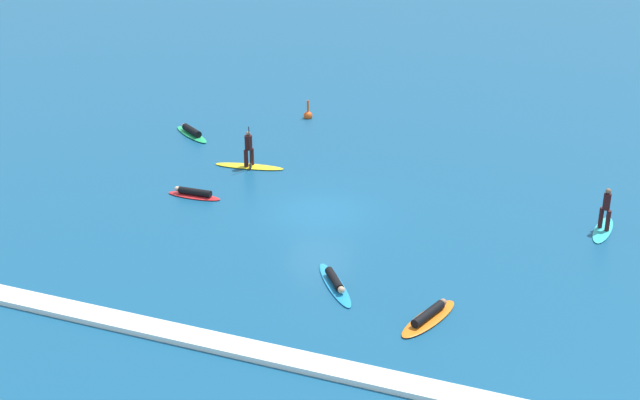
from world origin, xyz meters
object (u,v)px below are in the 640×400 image
object	(u,v)px
surfer_on_green_board	(192,132)
surfer_on_blue_board	(335,283)
surfer_on_teal_board	(604,220)
marker_buoy	(308,115)
surfer_on_yellow_board	(249,158)
surfer_on_orange_board	(429,316)
surfer_on_red_board	(194,194)

from	to	relation	value
surfer_on_green_board	surfer_on_blue_board	distance (m)	17.14
surfer_on_blue_board	surfer_on_teal_board	xyz separation A→B (m)	(8.07, 7.93, 0.32)
surfer_on_green_board	surfer_on_teal_board	bearing A→B (deg)	-156.45
marker_buoy	surfer_on_yellow_board	bearing A→B (deg)	-88.10
surfer_on_orange_board	surfer_on_teal_board	xyz separation A→B (m)	(4.51, 8.91, 0.31)
surfer_on_blue_board	surfer_on_teal_board	size ratio (longest dim) A/B	1.10
surfer_on_blue_board	surfer_on_red_board	size ratio (longest dim) A/B	1.22
surfer_on_green_board	surfer_on_blue_board	xyz separation A→B (m)	(12.22, -12.01, -0.03)
surfer_on_orange_board	surfer_on_blue_board	bearing A→B (deg)	91.24
surfer_on_green_board	marker_buoy	world-z (taller)	marker_buoy
surfer_on_red_board	marker_buoy	distance (m)	11.67
surfer_on_orange_board	surfer_on_teal_board	distance (m)	10.00
surfer_on_green_board	surfer_on_red_board	distance (m)	7.96
surfer_on_green_board	surfer_on_blue_board	bearing A→B (deg)	170.42
surfer_on_blue_board	marker_buoy	distance (m)	18.51
surfer_on_green_board	surfer_on_teal_board	world-z (taller)	surfer_on_teal_board
surfer_on_green_board	surfer_on_red_board	world-z (taller)	surfer_on_green_board
surfer_on_green_board	surfer_on_blue_board	size ratio (longest dim) A/B	0.98
surfer_on_red_board	marker_buoy	xyz separation A→B (m)	(0.41, 11.66, 0.02)
surfer_on_blue_board	surfer_on_red_board	distance (m)	9.71
surfer_on_blue_board	marker_buoy	bearing A→B (deg)	167.83
surfer_on_green_board	surfer_on_teal_board	distance (m)	20.70
surfer_on_yellow_board	marker_buoy	distance (m)	7.71
surfer_on_orange_board	surfer_on_teal_board	world-z (taller)	surfer_on_teal_board
surfer_on_green_board	marker_buoy	size ratio (longest dim) A/B	2.63
surfer_on_blue_board	marker_buoy	xyz separation A→B (m)	(-7.85, 16.77, 0.03)
surfer_on_green_board	surfer_on_yellow_board	distance (m)	5.49
surfer_on_green_board	surfer_on_orange_board	xyz separation A→B (m)	(15.78, -13.00, -0.03)
surfer_on_green_board	surfer_on_yellow_board	xyz separation A→B (m)	(4.62, -2.94, 0.28)
surfer_on_teal_board	surfer_on_red_board	bearing A→B (deg)	104.12
surfer_on_green_board	marker_buoy	bearing A→B (deg)	-97.64
surfer_on_yellow_board	marker_buoy	world-z (taller)	surfer_on_yellow_board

